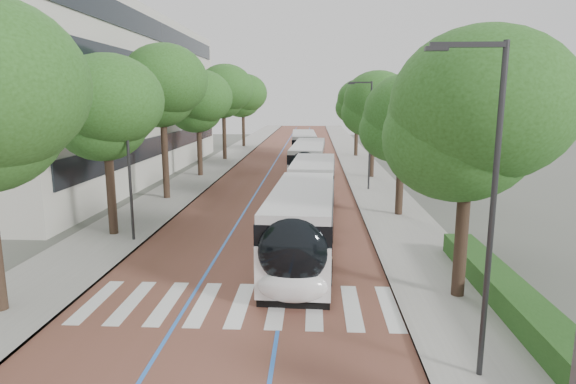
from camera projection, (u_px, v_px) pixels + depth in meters
The scene contains 19 objects.
ground at pixel (229, 318), 15.29m from camera, with size 160.00×160.00×0.00m, color #51544C.
road at pixel (290, 160), 54.50m from camera, with size 11.00×140.00×0.02m, color brown.
sidewalk_left at pixel (225, 159), 54.88m from camera, with size 4.00×140.00×0.12m, color gray.
sidewalk_right at pixel (357, 160), 54.10m from camera, with size 4.00×140.00×0.12m, color gray.
kerb_left at pixel (241, 159), 54.78m from camera, with size 0.20×140.00×0.14m, color gray.
kerb_right at pixel (340, 160), 54.20m from camera, with size 0.20×140.00×0.14m, color gray.
zebra_crossing at pixel (240, 304), 16.26m from camera, with size 10.55×3.60×0.01m.
lane_line_left at pixel (276, 160), 54.58m from camera, with size 0.12×126.00×0.01m, color blue.
lane_line_right at pixel (305, 160), 54.41m from camera, with size 0.12×126.00×0.01m, color blue.
office_building at pixel (64, 97), 42.43m from camera, with size 18.11×40.00×14.00m.
hedge at pixel (524, 309), 14.72m from camera, with size 1.20×14.00×0.80m, color #1F4618.
streetlight_near at pixel (486, 189), 11.08m from camera, with size 1.82×0.20×8.00m.
streetlight_far at pixel (368, 127), 35.59m from camera, with size 1.82×0.20×8.00m.
lamp_post_left at pixel (129, 158), 22.67m from camera, with size 0.14×0.14×8.00m, color #29292B.
trees_left at pixel (195, 98), 40.67m from camera, with size 6.36×61.30×10.04m.
trees_right at pixel (385, 111), 34.27m from camera, with size 5.88×47.59×8.63m.
lead_bus at pixel (308, 206), 23.75m from camera, with size 3.34×18.49×3.20m.
bus_queued_0 at pixel (308, 163), 39.86m from camera, with size 3.00×12.48×3.20m.
bus_queued_1 at pixel (304, 147), 52.44m from camera, with size 2.95×12.48×3.20m.
Camera 1 is at (2.63, -14.13, 6.86)m, focal length 30.00 mm.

